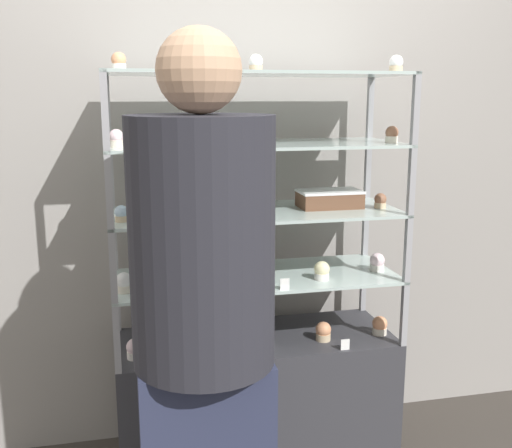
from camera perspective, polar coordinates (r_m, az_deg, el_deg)
back_wall at (r=2.72m, az=-1.71°, el=6.21°), size 8.00×0.05×2.60m
display_base at (r=2.68m, az=0.00°, el=-16.57°), size 1.15×0.44×0.59m
display_riser_lower at (r=2.46m, az=0.00°, el=-5.32°), size 1.15×0.44×0.27m
display_riser_middle at (r=2.39m, az=0.00°, el=0.84°), size 1.15×0.44×0.27m
display_riser_upper at (r=2.35m, az=0.00°, el=7.28°), size 1.15×0.44×0.27m
display_riser_top at (r=2.35m, az=0.00°, el=13.84°), size 1.15×0.44×0.27m
layer_cake_centerpiece at (r=2.48m, az=-1.79°, el=-3.07°), size 0.18×0.18×0.14m
sheet_cake_frosted at (r=2.48m, az=7.01°, el=2.41°), size 0.26×0.15×0.07m
cupcake_0 at (r=2.39m, az=-11.48°, el=-11.60°), size 0.06×0.06×0.08m
cupcake_1 at (r=2.45m, az=-6.02°, el=-10.77°), size 0.06×0.06×0.08m
cupcake_2 at (r=2.44m, az=0.49°, el=-10.80°), size 0.06×0.06×0.08m
cupcake_3 at (r=2.52m, az=6.43°, el=-10.15°), size 0.06×0.06×0.08m
cupcake_4 at (r=2.62m, az=11.70°, el=-9.46°), size 0.06×0.06×0.08m
price_tag_0 at (r=2.45m, az=8.49°, el=-11.30°), size 0.04×0.00×0.04m
cupcake_5 at (r=2.30m, az=-12.45°, el=-5.49°), size 0.06×0.06×0.08m
cupcake_6 at (r=2.29m, az=-5.77°, el=-5.28°), size 0.06×0.06×0.08m
cupcake_7 at (r=2.41m, az=6.29°, el=-4.46°), size 0.06×0.06×0.08m
cupcake_8 at (r=2.56m, az=11.47°, el=-3.59°), size 0.06×0.06×0.08m
price_tag_1 at (r=2.28m, az=2.75°, el=-5.74°), size 0.04×0.00×0.04m
cupcake_9 at (r=2.23m, az=-12.70°, el=0.95°), size 0.05×0.05×0.06m
cupcake_10 at (r=2.34m, az=0.36°, el=1.75°), size 0.05×0.05×0.06m
cupcake_11 at (r=2.50m, az=11.76°, el=2.17°), size 0.05×0.05×0.06m
price_tag_2 at (r=2.15m, az=-4.91°, el=0.58°), size 0.04×0.00×0.04m
cupcake_12 at (r=2.20m, az=-13.16°, el=7.92°), size 0.05×0.05×0.07m
cupcake_13 at (r=2.26m, az=0.21°, el=8.33°), size 0.05×0.05×0.07m
cupcake_14 at (r=2.43m, az=12.81°, el=8.29°), size 0.05×0.05×0.07m
price_tag_3 at (r=2.10m, az=-7.20°, el=7.69°), size 0.04×0.00×0.04m
cupcake_15 at (r=2.24m, az=-12.94°, el=14.84°), size 0.05×0.05×0.06m
cupcake_16 at (r=2.30m, az=-0.01°, el=15.06°), size 0.05×0.05×0.06m
cupcake_17 at (r=2.40m, az=13.20°, el=14.63°), size 0.05×0.05×0.06m
price_tag_4 at (r=2.11m, az=-3.96°, el=15.08°), size 0.04×0.00×0.04m
donut_glazed at (r=2.33m, az=-5.21°, el=14.63°), size 0.12×0.12×0.03m
customer_figure at (r=1.76m, az=-4.99°, el=-9.18°), size 0.41×0.41×1.76m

